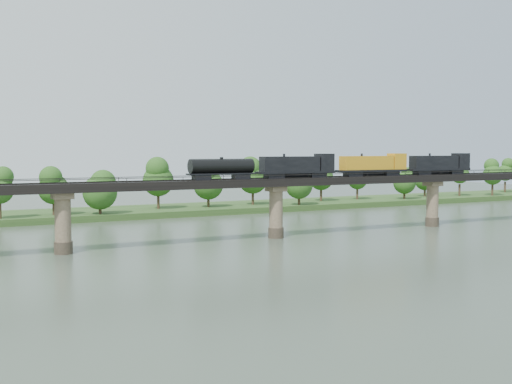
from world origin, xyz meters
name	(u,v)px	position (x,y,z in m)	size (l,w,h in m)	color
ground	(375,262)	(0.00, 0.00, 0.00)	(400.00, 400.00, 0.00)	#374436
far_bank	(173,210)	(0.00, 85.00, 0.80)	(300.00, 24.00, 1.60)	#2A481D
bridge	(276,210)	(0.00, 30.00, 5.46)	(236.00, 30.00, 11.50)	#473A2D
bridge_superstructure	(276,177)	(0.00, 30.00, 11.79)	(220.00, 4.90, 0.75)	black
far_treeline	(149,182)	(-8.21, 80.52, 8.83)	(289.06, 17.54, 13.60)	#382619
freight_train	(348,166)	(16.99, 30.00, 13.74)	(68.17, 2.66, 4.69)	black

